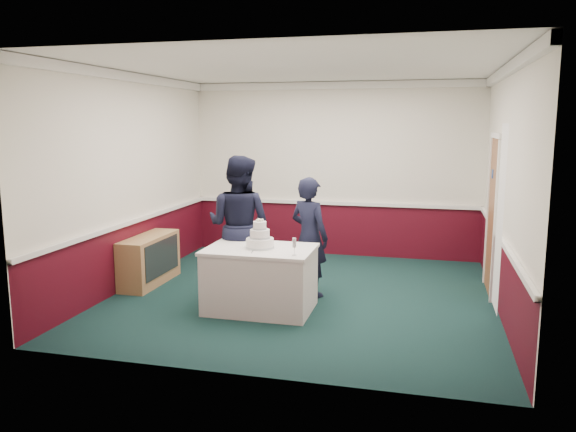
% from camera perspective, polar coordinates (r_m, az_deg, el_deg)
% --- Properties ---
extents(ground, '(5.00, 5.00, 0.00)m').
position_cam_1_polar(ground, '(7.66, 1.49, -8.08)').
color(ground, '#14312D').
rests_on(ground, ground).
extents(room_shell, '(5.00, 5.00, 3.00)m').
position_cam_1_polar(room_shell, '(7.89, 3.09, 6.96)').
color(room_shell, silver).
rests_on(room_shell, ground).
extents(sideboard, '(0.41, 1.20, 0.70)m').
position_cam_1_polar(sideboard, '(8.37, -13.89, -4.34)').
color(sideboard, tan).
rests_on(sideboard, ground).
extents(cake_table, '(1.32, 0.92, 0.79)m').
position_cam_1_polar(cake_table, '(7.00, -2.84, -6.36)').
color(cake_table, white).
rests_on(cake_table, ground).
extents(wedding_cake, '(0.35, 0.35, 0.36)m').
position_cam_1_polar(wedding_cake, '(6.88, -2.87, -2.36)').
color(wedding_cake, white).
rests_on(wedding_cake, cake_table).
extents(cake_knife, '(0.05, 0.22, 0.00)m').
position_cam_1_polar(cake_knife, '(6.72, -3.61, -3.58)').
color(cake_knife, silver).
rests_on(cake_knife, cake_table).
extents(champagne_flute, '(0.05, 0.05, 0.21)m').
position_cam_1_polar(champagne_flute, '(6.48, 0.64, -2.83)').
color(champagne_flute, silver).
rests_on(champagne_flute, cake_table).
extents(person_man, '(1.00, 0.83, 1.88)m').
position_cam_1_polar(person_man, '(7.60, -5.02, -0.95)').
color(person_man, black).
rests_on(person_man, ground).
extents(person_woman, '(0.70, 0.61, 1.61)m').
position_cam_1_polar(person_woman, '(7.50, 2.17, -2.13)').
color(person_woman, black).
rests_on(person_woman, ground).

